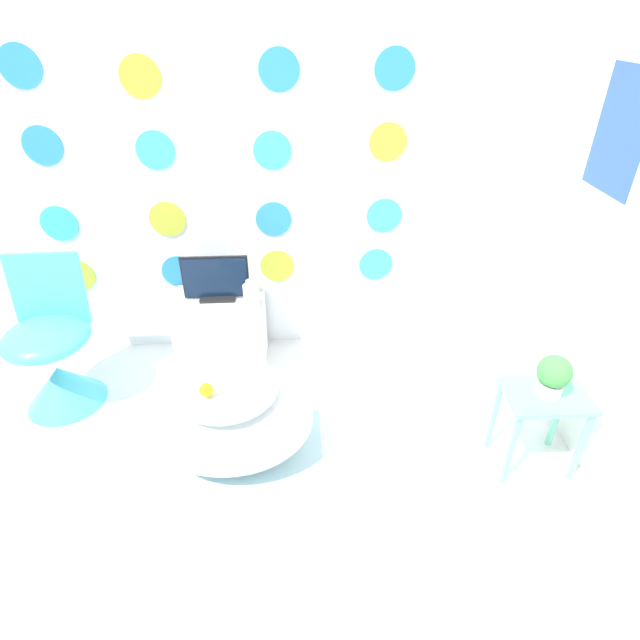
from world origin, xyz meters
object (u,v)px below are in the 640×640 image
at_px(bathtub, 231,419).
at_px(chair, 56,361).
at_px(vase, 251,296).
at_px(tv, 216,280).
at_px(potted_plant_left, 554,375).

relative_size(bathtub, chair, 0.95).
bearing_deg(vase, tv, 151.48).
bearing_deg(potted_plant_left, chair, 166.21).
height_order(chair, vase, chair).
height_order(chair, potted_plant_left, chair).
bearing_deg(potted_plant_left, bathtub, 174.22).
xyz_separation_m(bathtub, potted_plant_left, (1.52, -0.15, 0.34)).
distance_m(bathtub, vase, 0.78).
bearing_deg(tv, potted_plant_left, -30.52).
height_order(bathtub, tv, tv).
xyz_separation_m(chair, vase, (1.12, 0.23, 0.26)).
height_order(bathtub, chair, chair).
relative_size(chair, potted_plant_left, 4.16).
relative_size(chair, tv, 2.19).
bearing_deg(tv, bathtub, -80.91).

